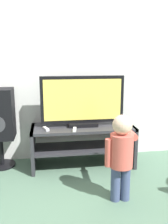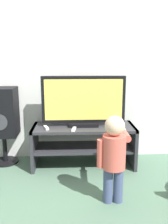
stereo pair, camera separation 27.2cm
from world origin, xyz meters
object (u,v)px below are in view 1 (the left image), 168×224
object	(u,v)px
game_console	(118,124)
television	(83,102)
child	(121,151)
remote_primary	(46,129)
remote_secondary	(75,130)

from	to	relation	value
game_console	television	bearing A→B (deg)	170.40
television	child	world-z (taller)	television
game_console	child	size ratio (longest dim) A/B	0.24
child	remote_primary	bearing A→B (deg)	133.19
game_console	child	world-z (taller)	child
remote_secondary	child	bearing A→B (deg)	-61.06
remote_secondary	child	size ratio (longest dim) A/B	0.17
remote_secondary	television	bearing A→B (deg)	57.95
remote_primary	game_console	bearing A→B (deg)	2.69
remote_primary	child	xyz separation A→B (m)	(0.64, -0.68, -0.03)
game_console	child	distance (m)	0.74
game_console	remote_secondary	xyz separation A→B (m)	(-0.51, -0.11, -0.01)
television	child	bearing A→B (deg)	-74.15
child	game_console	bearing A→B (deg)	76.33
child	remote_secondary	bearing A→B (deg)	118.94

